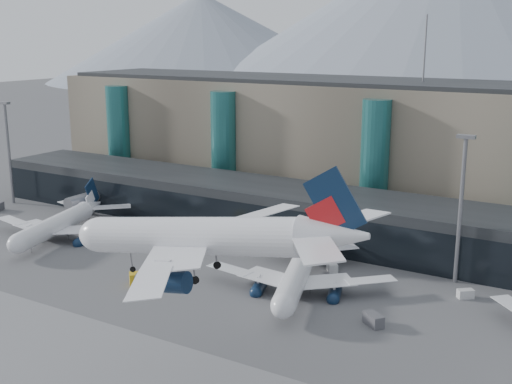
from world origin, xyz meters
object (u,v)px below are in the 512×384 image
veh_c (374,320)px  veh_h (141,279)px  lightmast_left (8,147)px  hero_jet (222,228)px  lightmast_mid (461,201)px  veh_g (332,267)px  jet_parked_mid (299,264)px  veh_d (465,294)px  jet_parked_left (64,216)px  veh_b (165,248)px

veh_c → veh_h: (-39.75, -5.17, 0.17)m
lightmast_left → hero_jet: size_ratio=0.67×
lightmast_mid → veh_h: bearing=-147.9°
veh_g → veh_h: size_ratio=0.69×
jet_parked_mid → veh_d: jet_parked_mid is taller
jet_parked_left → veh_d: size_ratio=13.70×
lightmast_mid → veh_c: size_ratio=7.80×
lightmast_left → veh_c: size_ratio=7.80×
veh_g → lightmast_left: bearing=-129.4°
veh_c → hero_jet: bearing=-72.6°
veh_b → veh_c: (47.06, -10.49, 0.17)m
veh_c → veh_h: size_ratio=0.84×
lightmast_left → veh_b: size_ratio=9.97×
jet_parked_mid → veh_b: size_ratio=13.26×
jet_parked_left → veh_h: size_ratio=8.87×
jet_parked_mid → veh_g: jet_parked_mid is taller
lightmast_mid → veh_d: (3.21, -6.23, -13.69)m
lightmast_left → veh_c: bearing=-11.1°
veh_h → jet_parked_left: bearing=113.1°
hero_jet → jet_parked_left: hero_jet is taller
veh_b → veh_h: bearing=-174.8°
lightmast_mid → hero_jet: bearing=-106.4°
lightmast_mid → veh_d: bearing=-62.8°
veh_b → jet_parked_mid: bearing=-114.8°
lightmast_left → veh_b: (56.99, -10.00, -13.68)m
lightmast_mid → veh_h: (-45.70, -28.66, -13.33)m
veh_d → veh_g: (-23.56, 0.08, 0.06)m
hero_jet → veh_b: size_ratio=14.89×
veh_g → veh_c: bearing=2.3°
lightmast_left → hero_jet: bearing=-26.2°
jet_parked_left → veh_b: (25.05, 2.64, -3.49)m
lightmast_mid → veh_h: lightmast_mid is taller
veh_d → veh_g: bearing=140.9°
lightmast_left → veh_c: (104.05, -20.49, -13.51)m
hero_jet → veh_g: bearing=91.1°
lightmast_mid → jet_parked_mid: size_ratio=0.75×
veh_d → veh_h: size_ratio=0.65×
lightmast_mid → jet_parked_left: (-78.06, -15.64, -10.19)m
lightmast_left → jet_parked_left: 35.83m
jet_parked_mid → veh_h: (-23.55, -12.97, -3.05)m
lightmast_mid → veh_d: size_ratio=10.07×
jet_parked_mid → veh_d: size_ratio=13.39×
jet_parked_mid → veh_b: jet_parked_mid is taller
hero_jet → veh_c: 34.06m
veh_d → veh_h: veh_h is taller
lightmast_mid → hero_jet: 52.38m
jet_parked_left → veh_d: jet_parked_left is taller
lightmast_left → veh_d: size_ratio=10.07×
jet_parked_mid → jet_parked_left: bearing=71.7°
veh_d → jet_parked_left: bearing=147.7°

